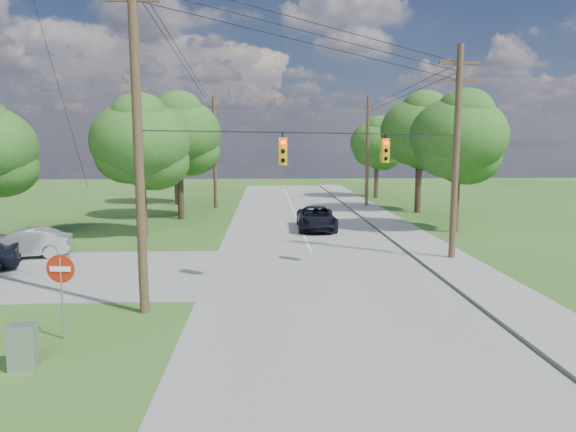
{
  "coord_description": "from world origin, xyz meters",
  "views": [
    {
      "loc": [
        -0.4,
        -16.84,
        5.74
      ],
      "look_at": [
        0.54,
        5.0,
        2.69
      ],
      "focal_mm": 32.0,
      "sensor_mm": 36.0,
      "label": 1
    }
  ],
  "objects_px": {
    "car_main_north": "(316,218)",
    "pole_north_e": "(367,151)",
    "pole_sw": "(138,129)",
    "do_not_enter_sign": "(61,278)",
    "pole_ne": "(456,150)",
    "pole_north_w": "(215,151)",
    "car_cross_silver": "(24,243)",
    "control_cabinet": "(23,347)"
  },
  "relations": [
    {
      "from": "car_main_north",
      "to": "do_not_enter_sign",
      "type": "height_order",
      "value": "do_not_enter_sign"
    },
    {
      "from": "pole_ne",
      "to": "pole_north_e",
      "type": "bearing_deg",
      "value": 90.0
    },
    {
      "from": "control_cabinet",
      "to": "car_main_north",
      "type": "bearing_deg",
      "value": 58.4
    },
    {
      "from": "pole_sw",
      "to": "do_not_enter_sign",
      "type": "distance_m",
      "value": 5.29
    },
    {
      "from": "car_cross_silver",
      "to": "car_main_north",
      "type": "relative_size",
      "value": 0.81
    },
    {
      "from": "pole_north_w",
      "to": "do_not_enter_sign",
      "type": "relative_size",
      "value": 3.9
    },
    {
      "from": "pole_north_w",
      "to": "car_main_north",
      "type": "distance_m",
      "value": 15.57
    },
    {
      "from": "pole_sw",
      "to": "car_main_north",
      "type": "xyz_separation_m",
      "value": [
        7.61,
        16.97,
        -5.43
      ]
    },
    {
      "from": "car_cross_silver",
      "to": "control_cabinet",
      "type": "relative_size",
      "value": 3.77
    },
    {
      "from": "pole_ne",
      "to": "pole_north_w",
      "type": "height_order",
      "value": "pole_ne"
    },
    {
      "from": "car_main_north",
      "to": "control_cabinet",
      "type": "distance_m",
      "value": 23.46
    },
    {
      "from": "pole_sw",
      "to": "car_main_north",
      "type": "distance_m",
      "value": 19.37
    },
    {
      "from": "do_not_enter_sign",
      "to": "pole_north_e",
      "type": "bearing_deg",
      "value": 70.71
    },
    {
      "from": "pole_north_e",
      "to": "car_cross_silver",
      "type": "relative_size",
      "value": 2.24
    },
    {
      "from": "pole_north_e",
      "to": "car_cross_silver",
      "type": "height_order",
      "value": "pole_north_e"
    },
    {
      "from": "pole_ne",
      "to": "control_cabinet",
      "type": "height_order",
      "value": "pole_ne"
    },
    {
      "from": "pole_ne",
      "to": "pole_sw",
      "type": "bearing_deg",
      "value": -150.62
    },
    {
      "from": "car_main_north",
      "to": "do_not_enter_sign",
      "type": "distance_m",
      "value": 21.52
    },
    {
      "from": "control_cabinet",
      "to": "do_not_enter_sign",
      "type": "bearing_deg",
      "value": 75.92
    },
    {
      "from": "car_cross_silver",
      "to": "do_not_enter_sign",
      "type": "distance_m",
      "value": 12.93
    },
    {
      "from": "pole_north_w",
      "to": "car_main_north",
      "type": "bearing_deg",
      "value": -57.63
    },
    {
      "from": "pole_sw",
      "to": "pole_north_e",
      "type": "relative_size",
      "value": 1.2
    },
    {
      "from": "pole_north_w",
      "to": "car_main_north",
      "type": "relative_size",
      "value": 1.82
    },
    {
      "from": "pole_ne",
      "to": "do_not_enter_sign",
      "type": "relative_size",
      "value": 4.09
    },
    {
      "from": "pole_north_w",
      "to": "car_cross_silver",
      "type": "height_order",
      "value": "pole_north_w"
    },
    {
      "from": "control_cabinet",
      "to": "pole_ne",
      "type": "bearing_deg",
      "value": 30.38
    },
    {
      "from": "pole_north_e",
      "to": "control_cabinet",
      "type": "height_order",
      "value": "pole_north_e"
    },
    {
      "from": "pole_north_e",
      "to": "do_not_enter_sign",
      "type": "bearing_deg",
      "value": -115.62
    },
    {
      "from": "do_not_enter_sign",
      "to": "pole_ne",
      "type": "bearing_deg",
      "value": 39.33
    },
    {
      "from": "pole_ne",
      "to": "pole_north_w",
      "type": "relative_size",
      "value": 1.05
    },
    {
      "from": "pole_sw",
      "to": "pole_north_w",
      "type": "bearing_deg",
      "value": 90.77
    },
    {
      "from": "car_cross_silver",
      "to": "car_main_north",
      "type": "height_order",
      "value": "car_main_north"
    },
    {
      "from": "control_cabinet",
      "to": "do_not_enter_sign",
      "type": "relative_size",
      "value": 0.46
    },
    {
      "from": "pole_ne",
      "to": "control_cabinet",
      "type": "distance_m",
      "value": 20.25
    },
    {
      "from": "car_main_north",
      "to": "pole_north_e",
      "type": "bearing_deg",
      "value": 66.4
    },
    {
      "from": "pole_sw",
      "to": "do_not_enter_sign",
      "type": "xyz_separation_m",
      "value": [
        -1.82,
        -2.35,
        -4.37
      ]
    },
    {
      "from": "pole_sw",
      "to": "control_cabinet",
      "type": "distance_m",
      "value": 7.44
    },
    {
      "from": "pole_ne",
      "to": "do_not_enter_sign",
      "type": "bearing_deg",
      "value": -147.0
    },
    {
      "from": "control_cabinet",
      "to": "pole_sw",
      "type": "bearing_deg",
      "value": 57.6
    },
    {
      "from": "pole_ne",
      "to": "car_main_north",
      "type": "xyz_separation_m",
      "value": [
        -5.89,
        9.37,
        -4.67
      ]
    },
    {
      "from": "pole_sw",
      "to": "control_cabinet",
      "type": "height_order",
      "value": "pole_sw"
    },
    {
      "from": "do_not_enter_sign",
      "to": "car_cross_silver",
      "type": "bearing_deg",
      "value": 125.51
    }
  ]
}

